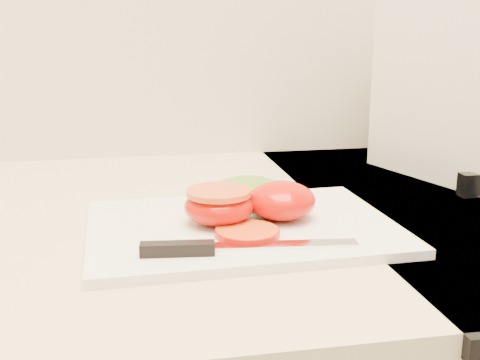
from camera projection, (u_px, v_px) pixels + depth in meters
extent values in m
cube|color=beige|center=(183.00, 225.00, 0.71)|extent=(3.92, 0.65, 0.03)
cube|color=white|center=(242.00, 227.00, 0.64)|extent=(0.33, 0.24, 0.01)
ellipsoid|color=red|center=(282.00, 201.00, 0.65)|extent=(0.07, 0.07, 0.04)
ellipsoid|color=red|center=(219.00, 206.00, 0.64)|extent=(0.07, 0.07, 0.04)
cylinder|color=red|center=(219.00, 192.00, 0.63)|extent=(0.07, 0.07, 0.01)
cylinder|color=orange|center=(247.00, 232.00, 0.60)|extent=(0.06, 0.06, 0.01)
ellipsoid|color=#65A02A|center=(251.00, 193.00, 0.71)|extent=(0.14, 0.13, 0.02)
cube|color=silver|center=(284.00, 245.00, 0.57)|extent=(0.14, 0.03, 0.00)
cube|color=black|center=(177.00, 249.00, 0.55)|extent=(0.07, 0.02, 0.01)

